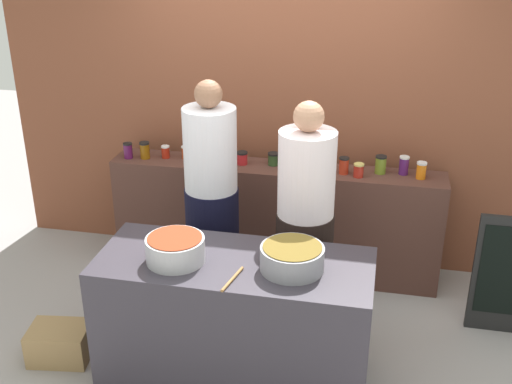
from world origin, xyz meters
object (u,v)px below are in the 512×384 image
object	(u,v)px
preserve_jar_1	(145,150)
preserve_jar_6	(273,159)
preserve_jar_7	(290,159)
preserve_jar_9	(344,166)
chalkboard_sign	(509,276)
preserve_jar_2	(166,152)
cooking_pot_left	(175,249)
preserve_jar_0	(128,151)
preserve_jar_12	(404,165)
preserve_jar_8	(315,164)
preserve_jar_11	(381,164)
bread_crate	(60,343)
cook_with_tongs	(212,211)
preserve_jar_3	(185,152)
cooking_pot_center	(292,258)
wooden_spoon	(232,279)
cook_in_cap	(305,236)
preserve_jar_13	(421,170)
preserve_jar_10	(359,170)
preserve_jar_4	(213,152)
preserve_jar_5	(242,158)

from	to	relation	value
preserve_jar_1	preserve_jar_6	bearing A→B (deg)	3.92
preserve_jar_7	preserve_jar_9	bearing A→B (deg)	-4.26
preserve_jar_6	chalkboard_sign	size ratio (longest dim) A/B	0.11
preserve_jar_2	cooking_pot_left	distance (m)	1.60
preserve_jar_0	preserve_jar_12	world-z (taller)	preserve_jar_12
preserve_jar_8	cooking_pot_left	size ratio (longest dim) A/B	0.34
preserve_jar_1	cooking_pot_left	world-z (taller)	preserve_jar_1
preserve_jar_11	bread_crate	world-z (taller)	preserve_jar_11
preserve_jar_6	cook_with_tongs	xyz separation A→B (m)	(-0.33, -0.67, -0.19)
preserve_jar_3	preserve_jar_7	size ratio (longest dim) A/B	0.75
preserve_jar_2	preserve_jar_7	size ratio (longest dim) A/B	0.73
cooking_pot_center	wooden_spoon	size ratio (longest dim) A/B	1.39
preserve_jar_2	wooden_spoon	xyz separation A→B (m)	(0.97, -1.64, -0.11)
preserve_jar_6	preserve_jar_9	world-z (taller)	preserve_jar_9
preserve_jar_1	cook_in_cap	distance (m)	1.67
preserve_jar_12	bread_crate	bearing A→B (deg)	-145.41
preserve_jar_11	cooking_pot_left	xyz separation A→B (m)	(-1.17, -1.51, -0.06)
preserve_jar_3	chalkboard_sign	size ratio (longest dim) A/B	0.12
preserve_jar_12	bread_crate	distance (m)	2.84
preserve_jar_13	preserve_jar_12	bearing A→B (deg)	154.69
preserve_jar_9	preserve_jar_10	size ratio (longest dim) A/B	1.24
preserve_jar_6	preserve_jar_11	bearing A→B (deg)	0.03
preserve_jar_9	preserve_jar_7	bearing A→B (deg)	175.74
preserve_jar_1	preserve_jar_2	world-z (taller)	preserve_jar_1
preserve_jar_2	cook_with_tongs	xyz separation A→B (m)	(0.57, -0.64, -0.19)
bread_crate	preserve_jar_12	bearing A→B (deg)	34.59
preserve_jar_4	wooden_spoon	bearing A→B (deg)	-70.94
preserve_jar_10	preserve_jar_13	bearing A→B (deg)	7.90
preserve_jar_1	preserve_jar_2	xyz separation A→B (m)	(0.16, 0.05, -0.02)
preserve_jar_12	preserve_jar_1	bearing A→B (deg)	-177.55
preserve_jar_3	preserve_jar_4	world-z (taller)	preserve_jar_4
preserve_jar_3	preserve_jar_11	size ratio (longest dim) A/B	0.75
preserve_jar_4	preserve_jar_8	bearing A→B (deg)	-5.24
preserve_jar_7	bread_crate	distance (m)	2.18
preserve_jar_3	cook_with_tongs	world-z (taller)	cook_with_tongs
preserve_jar_3	wooden_spoon	distance (m)	1.85
preserve_jar_12	preserve_jar_13	bearing A→B (deg)	-25.31
preserve_jar_4	chalkboard_sign	size ratio (longest dim) A/B	0.15
wooden_spoon	bread_crate	bearing A→B (deg)	173.26
preserve_jar_6	preserve_jar_8	bearing A→B (deg)	-11.58
preserve_jar_3	preserve_jar_10	bearing A→B (deg)	-4.19
preserve_jar_9	cooking_pot_left	size ratio (longest dim) A/B	0.37
preserve_jar_3	chalkboard_sign	xyz separation A→B (m)	(2.54, -0.55, -0.53)
preserve_jar_5	cook_in_cap	world-z (taller)	cook_in_cap
preserve_jar_7	cook_with_tongs	xyz separation A→B (m)	(-0.47, -0.63, -0.21)
preserve_jar_4	preserve_jar_9	world-z (taller)	preserve_jar_4
preserve_jar_5	preserve_jar_11	xyz separation A→B (m)	(1.10, 0.04, 0.02)
cook_with_tongs	bread_crate	bearing A→B (deg)	-135.43
preserve_jar_1	preserve_jar_7	world-z (taller)	preserve_jar_7
cook_in_cap	preserve_jar_9	bearing A→B (deg)	76.55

